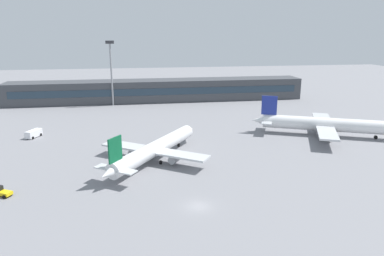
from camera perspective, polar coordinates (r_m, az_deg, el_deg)
ground_plane at (r=100.14m, az=-3.04°, el=-1.78°), size 400.00×400.00×0.00m
terminal_building at (r=154.64m, az=-5.35°, el=5.93°), size 123.33×12.13×9.00m
airplane_near at (r=83.81m, az=-5.67°, el=-3.17°), size 25.40×33.06×9.52m
airplane_mid at (r=109.51m, az=20.88°, el=0.49°), size 41.27×29.72×10.82m
baggage_tug_yellow at (r=75.17m, az=-27.95°, el=-8.88°), size 3.87×3.09×1.75m
service_van_white at (r=110.93m, az=-23.79°, el=-0.80°), size 3.97×5.56×2.08m
floodlight_tower_west at (r=146.86m, az=-12.67°, el=9.17°), size 3.20×0.80×25.43m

